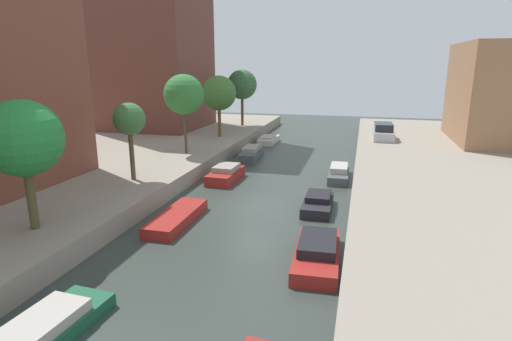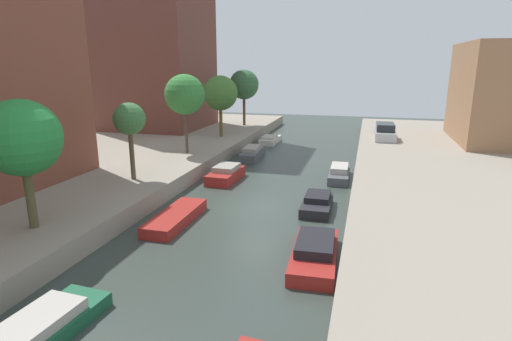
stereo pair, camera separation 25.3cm
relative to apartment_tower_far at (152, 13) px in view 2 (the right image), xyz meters
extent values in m
plane|color=#333D38|center=(16.00, -19.46, -12.42)|extent=(84.00, 84.00, 0.00)
cube|color=gray|center=(1.00, -19.46, -11.92)|extent=(20.00, 64.00, 1.00)
cube|color=brown|center=(0.00, 0.00, 0.00)|extent=(10.00, 9.67, 22.83)
cylinder|color=brown|center=(8.60, -26.83, -10.07)|extent=(0.35, 0.35, 2.68)
sphere|color=#258138|center=(8.60, -26.83, -7.67)|extent=(3.03, 3.03, 3.03)
cylinder|color=brown|center=(8.60, -19.20, -9.97)|extent=(0.27, 0.27, 2.90)
sphere|color=#3B6F3B|center=(8.60, -19.20, -7.88)|extent=(1.82, 1.82, 1.82)
cylinder|color=#4E3D2F|center=(8.60, -11.70, -9.75)|extent=(0.21, 0.21, 3.34)
sphere|color=#337E36|center=(8.60, -11.70, -7.06)|extent=(2.93, 2.93, 2.93)
cylinder|color=brown|center=(8.60, -4.16, -9.98)|extent=(0.30, 0.30, 2.86)
sphere|color=#3E6E30|center=(8.60, -4.16, -7.46)|extent=(3.13, 3.13, 3.13)
cylinder|color=brown|center=(8.60, 3.26, -9.79)|extent=(0.29, 0.29, 3.26)
sphere|color=#35623A|center=(8.60, 3.26, -7.06)|extent=(3.14, 3.14, 3.14)
cube|color=#B7B7BC|center=(23.13, -1.37, -11.03)|extent=(1.85, 4.75, 0.78)
cube|color=#1E2328|center=(23.13, -1.72, -10.31)|extent=(1.59, 2.63, 0.64)
cube|color=#195638|center=(13.09, -31.70, -12.20)|extent=(1.87, 4.45, 0.44)
cube|color=#B2ADA3|center=(13.09, -31.64, -11.81)|extent=(1.51, 2.48, 0.33)
cube|color=maroon|center=(12.85, -22.54, -12.15)|extent=(1.48, 4.61, 0.53)
cube|color=maroon|center=(12.75, -14.84, -12.08)|extent=(1.70, 3.59, 0.68)
cube|color=gray|center=(12.75, -14.63, -11.57)|extent=(1.41, 1.99, 0.34)
cube|color=#4C5156|center=(12.63, -7.82, -12.09)|extent=(1.53, 4.37, 0.66)
cube|color=gray|center=(12.63, -7.90, -11.60)|extent=(1.23, 2.43, 0.32)
cube|color=beige|center=(12.51, -0.96, -12.15)|extent=(1.50, 3.72, 0.54)
cube|color=#B2ADA3|center=(12.51, -1.26, -11.78)|extent=(1.26, 2.05, 0.20)
cube|color=maroon|center=(19.94, -24.91, -12.14)|extent=(1.88, 4.48, 0.55)
cube|color=black|center=(19.94, -24.79, -11.67)|extent=(1.53, 2.49, 0.39)
cube|color=#232328|center=(19.30, -18.96, -12.15)|extent=(1.52, 3.32, 0.53)
cube|color=black|center=(19.30, -18.71, -11.73)|extent=(1.28, 1.83, 0.31)
cube|color=#4C5156|center=(19.99, -12.46, -12.13)|extent=(1.37, 4.04, 0.57)
cube|color=#B2ADA3|center=(19.99, -12.43, -11.66)|extent=(1.14, 2.23, 0.38)
camera|label=1|loc=(21.36, -39.87, -4.85)|focal=29.02mm
camera|label=2|loc=(21.60, -39.81, -4.85)|focal=29.02mm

